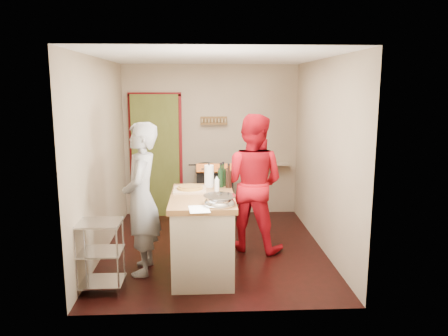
{
  "coord_description": "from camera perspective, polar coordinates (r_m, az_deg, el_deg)",
  "views": [
    {
      "loc": [
        -0.15,
        -5.79,
        2.23
      ],
      "look_at": [
        0.14,
        0.0,
        1.14
      ],
      "focal_mm": 35.0,
      "sensor_mm": 36.0,
      "label": 1
    }
  ],
  "objects": [
    {
      "name": "left_wall",
      "position": [
        6.02,
        -15.79,
        1.32
      ],
      "size": [
        0.04,
        3.5,
        2.6
      ],
      "primitive_type": "cube",
      "color": "tan",
      "rests_on": "ground"
    },
    {
      "name": "stove",
      "position": [
        7.43,
        -1.25,
        -3.25
      ],
      "size": [
        0.6,
        0.63,
        1.0
      ],
      "color": "black",
      "rests_on": "ground"
    },
    {
      "name": "back_wall",
      "position": [
        7.66,
        -6.5,
        2.31
      ],
      "size": [
        3.0,
        0.44,
        2.6
      ],
      "color": "tan",
      "rests_on": "ground"
    },
    {
      "name": "right_wall",
      "position": [
        6.09,
        12.9,
        1.56
      ],
      "size": [
        0.04,
        3.5,
        2.6
      ],
      "primitive_type": "cube",
      "color": "tan",
      "rests_on": "ground"
    },
    {
      "name": "person_red",
      "position": [
        5.96,
        3.67,
        -1.94
      ],
      "size": [
        1.12,
        1.03,
        1.87
      ],
      "primitive_type": "imported",
      "rotation": [
        0.0,
        0.0,
        2.71
      ],
      "color": "#B50C18",
      "rests_on": "ground"
    },
    {
      "name": "floor",
      "position": [
        6.21,
        -1.3,
        -10.45
      ],
      "size": [
        3.5,
        3.5,
        0.0
      ],
      "primitive_type": "plane",
      "color": "black",
      "rests_on": "ground"
    },
    {
      "name": "ceiling",
      "position": [
        5.8,
        -1.42,
        14.36
      ],
      "size": [
        3.0,
        3.5,
        0.02
      ],
      "primitive_type": "cube",
      "color": "white",
      "rests_on": "back_wall"
    },
    {
      "name": "wire_shelving",
      "position": [
        5.05,
        -15.85,
        -10.58
      ],
      "size": [
        0.48,
        0.4,
        0.8
      ],
      "color": "silver",
      "rests_on": "ground"
    },
    {
      "name": "island",
      "position": [
        5.32,
        -2.76,
        -8.35
      ],
      "size": [
        0.75,
        1.4,
        1.27
      ],
      "color": "beige",
      "rests_on": "ground"
    },
    {
      "name": "person_stripe",
      "position": [
        5.29,
        -10.75,
        -3.99
      ],
      "size": [
        0.44,
        0.67,
        1.82
      ],
      "primitive_type": "imported",
      "rotation": [
        0.0,
        0.0,
        -1.56
      ],
      "color": "silver",
      "rests_on": "ground"
    }
  ]
}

